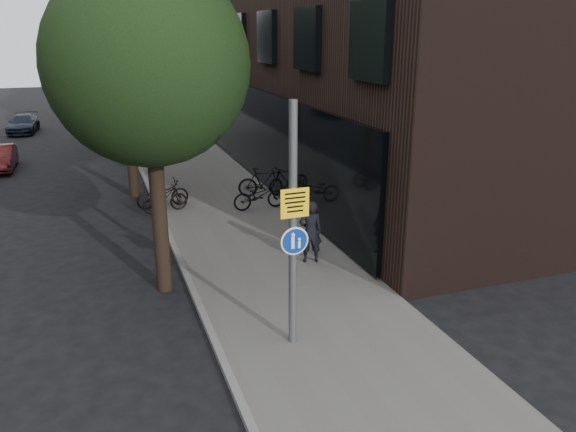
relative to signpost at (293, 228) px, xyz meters
name	(u,v)px	position (x,y,z in m)	size (l,w,h in m)	color
ground	(339,369)	(0.54, -1.04, -2.52)	(120.00, 120.00, 0.00)	black
sidewalk	(227,210)	(0.79, 8.96, -2.46)	(4.50, 60.00, 0.12)	#5C5A55
curb_edge	(161,217)	(-1.46, 8.96, -2.45)	(0.15, 60.00, 0.13)	slate
street_tree_near	(151,73)	(-1.99, 3.60, 2.59)	(4.40, 4.40, 7.50)	black
street_tree_mid	(124,56)	(-1.99, 12.10, 2.60)	(5.00, 5.00, 7.80)	black
street_tree_far	(112,48)	(-1.99, 21.10, 2.60)	(5.00, 5.00, 7.80)	black
signpost	(293,228)	(0.00, 0.00, 0.00)	(0.55, 0.16, 4.75)	#595B5E
pedestrian	(310,232)	(1.81, 3.64, -1.55)	(0.61, 0.40, 1.69)	black
parked_bike_facade_near	(259,195)	(1.85, 8.53, -1.91)	(0.64, 1.84, 0.97)	black
parked_bike_facade_far	(263,182)	(2.41, 9.92, -1.85)	(0.52, 1.83, 1.10)	black
parked_bike_curb_near	(163,194)	(-1.26, 9.83, -1.92)	(0.64, 1.83, 0.96)	black
parked_bike_curb_far	(165,199)	(-1.26, 9.27, -1.93)	(0.44, 1.55, 0.93)	black
parked_car_mid	(0,158)	(-7.34, 18.29, -1.98)	(1.14, 3.27, 1.08)	#531718
parked_car_far	(23,124)	(-7.27, 28.39, -1.98)	(1.51, 3.72, 1.08)	#1B2131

